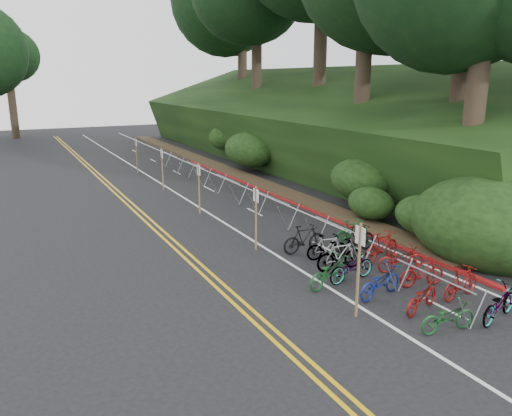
# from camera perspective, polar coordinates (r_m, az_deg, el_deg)

# --- Properties ---
(ground) EXTENTS (120.00, 120.00, 0.00)m
(ground) POSITION_cam_1_polar(r_m,az_deg,el_deg) (14.99, 6.82, -10.76)
(ground) COLOR black
(ground) RESTS_ON ground
(road_markings) EXTENTS (7.47, 80.00, 0.01)m
(road_markings) POSITION_cam_1_polar(r_m,az_deg,el_deg) (23.71, -5.58, -1.11)
(road_markings) COLOR gold
(road_markings) RESTS_ON ground
(red_curb) EXTENTS (0.25, 28.00, 0.10)m
(red_curb) POSITION_cam_1_polar(r_m,az_deg,el_deg) (27.50, 2.77, 1.24)
(red_curb) COLOR maroon
(red_curb) RESTS_ON ground
(embankment) EXTENTS (14.30, 48.14, 9.11)m
(embankment) POSITION_cam_1_polar(r_m,az_deg,el_deg) (36.79, 7.21, 8.52)
(embankment) COLOR black
(embankment) RESTS_ON ground
(bike_rack_front) EXTENTS (1.09, 2.88, 1.06)m
(bike_rack_front) POSITION_cam_1_polar(r_m,az_deg,el_deg) (15.05, 19.55, -8.20)
(bike_rack_front) COLOR gray
(bike_rack_front) RESTS_ON ground
(bike_racks_rest) EXTENTS (1.14, 23.00, 1.17)m
(bike_racks_rest) POSITION_cam_1_polar(r_m,az_deg,el_deg) (27.00, -3.25, 2.74)
(bike_racks_rest) COLOR gray
(bike_racks_rest) RESTS_ON ground
(signpost_near) EXTENTS (0.08, 0.40, 2.69)m
(signpost_near) POSITION_cam_1_polar(r_m,az_deg,el_deg) (13.80, 11.66, -6.33)
(signpost_near) COLOR brown
(signpost_near) RESTS_ON ground
(signposts_rest) EXTENTS (0.08, 18.40, 2.50)m
(signposts_rest) POSITION_cam_1_polar(r_m,az_deg,el_deg) (26.95, -8.81, 3.81)
(signposts_rest) COLOR brown
(signposts_rest) RESTS_ON ground
(bike_front) EXTENTS (1.14, 1.96, 0.98)m
(bike_front) POSITION_cam_1_polar(r_m,az_deg,el_deg) (16.00, 8.40, -7.23)
(bike_front) COLOR #144C1E
(bike_front) RESTS_ON ground
(bike_valet) EXTENTS (3.06, 8.90, 1.09)m
(bike_valet) POSITION_cam_1_polar(r_m,az_deg,el_deg) (17.00, 14.29, -6.18)
(bike_valet) COLOR #144C1E
(bike_valet) RESTS_ON ground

